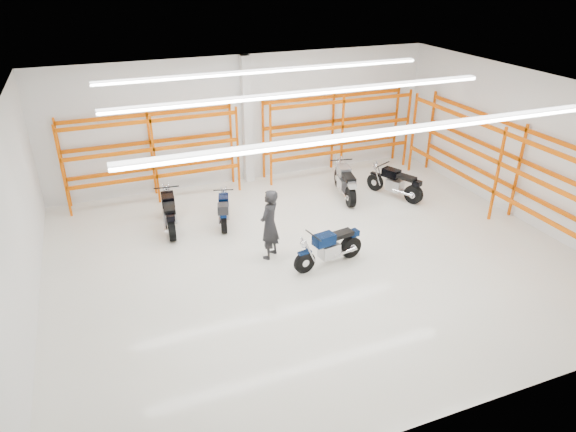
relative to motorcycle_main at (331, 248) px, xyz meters
name	(u,v)px	position (x,y,z in m)	size (l,w,h in m)	color
ground	(313,255)	(-0.28, 0.55, -0.49)	(14.00, 14.00, 0.00)	silver
room_shell	(315,142)	(-0.28, 0.58, 2.80)	(14.02, 12.02, 4.51)	white
motorcycle_main	(331,248)	(0.00, 0.00, 0.00)	(2.11, 0.71, 1.04)	black
motorcycle_back_a	(170,213)	(-3.67, 3.55, 0.04)	(0.76, 2.30, 1.13)	black
motorcycle_back_b	(224,211)	(-2.08, 3.23, -0.01)	(0.84, 1.93, 1.00)	black
motorcycle_back_c	(345,183)	(2.31, 3.69, 0.05)	(0.92, 2.33, 1.15)	black
motorcycle_back_d	(397,184)	(3.95, 3.05, 0.02)	(1.09, 2.05, 1.07)	black
standing_man	(270,224)	(-1.40, 0.95, 0.51)	(0.72, 0.47, 1.98)	black
structural_column	(247,121)	(-0.28, 6.37, 1.76)	(0.32, 0.32, 4.50)	white
pallet_racking_back_left	(152,148)	(-3.68, 6.03, 1.30)	(5.67, 0.87, 3.00)	#D73F00
pallet_racking_back_right	(338,126)	(3.12, 6.03, 1.30)	(5.67, 0.87, 3.00)	#D73F00
pallet_racking_side	(510,163)	(6.20, 0.55, 1.33)	(0.87, 9.07, 3.00)	#D73F00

